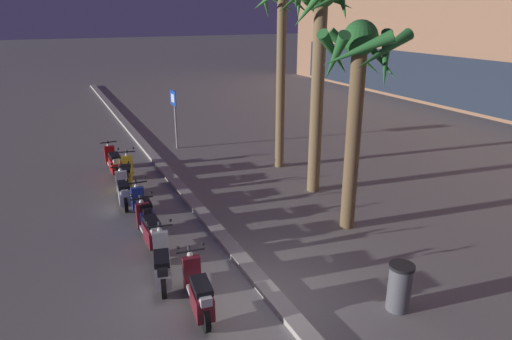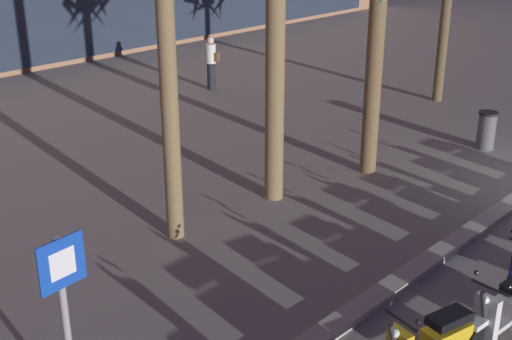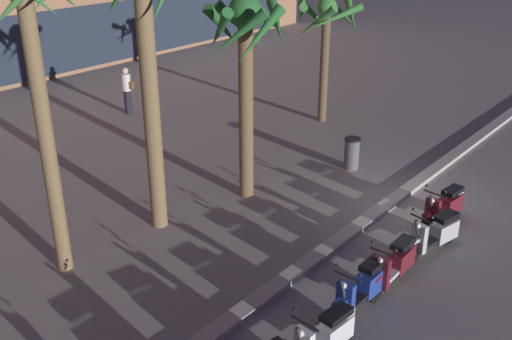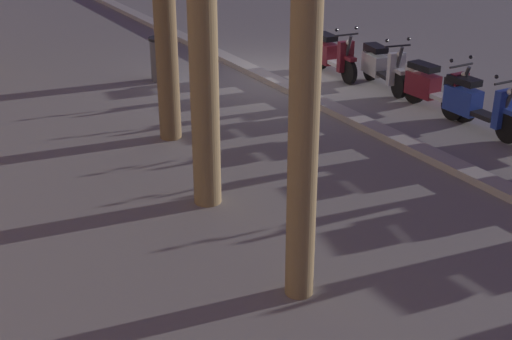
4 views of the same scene
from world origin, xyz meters
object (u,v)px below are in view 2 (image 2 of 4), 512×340
crossing_sign (65,308)px  litter_bin (486,130)px  scooter_white_far_back (506,310)px  pedestrian_by_palm_tree (211,61)px

crossing_sign → litter_bin: bearing=3.8°
crossing_sign → litter_bin: size_ratio=2.53×
scooter_white_far_back → crossing_sign: size_ratio=0.72×
crossing_sign → pedestrian_by_palm_tree: (11.43, 9.94, -0.58)m
crossing_sign → pedestrian_by_palm_tree: bearing=41.0°
pedestrian_by_palm_tree → litter_bin: size_ratio=1.82×
litter_bin → crossing_sign: bearing=-176.2°
scooter_white_far_back → litter_bin: size_ratio=1.83×
scooter_white_far_back → crossing_sign: (-5.07, 3.01, 1.06)m
pedestrian_by_palm_tree → crossing_sign: bearing=-139.0°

